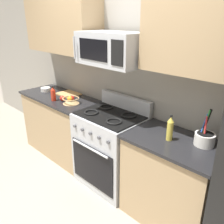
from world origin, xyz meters
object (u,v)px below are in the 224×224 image
object	(u,v)px
microwave	(112,49)
cutting_board	(68,94)
bottle_hot_sauce	(53,94)
bottle_oil	(170,129)
utensil_crock	(205,138)
prep_bowl	(46,89)
apple_loose	(62,98)
range_oven	(110,149)
fruit_basket	(71,100)

from	to	relation	value
microwave	cutting_board	xyz separation A→B (m)	(-1.00, 0.12, -0.74)
bottle_hot_sauce	bottle_oil	bearing A→B (deg)	4.20
utensil_crock	prep_bowl	world-z (taller)	utensil_crock
apple_loose	bottle_hot_sauce	bearing A→B (deg)	-142.40
microwave	bottle_hot_sauce	xyz separation A→B (m)	(-0.92, -0.18, -0.66)
apple_loose	bottle_hot_sauce	distance (m)	0.13
microwave	prep_bowl	distance (m)	1.56
microwave	utensil_crock	xyz separation A→B (m)	(1.06, 0.08, -0.68)
range_oven	bottle_hot_sauce	xyz separation A→B (m)	(-0.92, -0.16, 0.53)
bottle_oil	prep_bowl	distance (m)	2.17
apple_loose	microwave	bearing A→B (deg)	7.39
fruit_basket	prep_bowl	size ratio (longest dim) A/B	1.51
cutting_board	prep_bowl	distance (m)	0.41
cutting_board	microwave	bearing A→B (deg)	-6.68
apple_loose	cutting_board	world-z (taller)	apple_loose
microwave	apple_loose	xyz separation A→B (m)	(-0.82, -0.11, -0.71)
fruit_basket	bottle_oil	bearing A→B (deg)	1.32
range_oven	bottle_oil	distance (m)	0.96
fruit_basket	bottle_oil	xyz separation A→B (m)	(1.45, 0.03, 0.07)
range_oven	utensil_crock	world-z (taller)	utensil_crock
apple_loose	bottle_oil	xyz separation A→B (m)	(1.61, 0.05, 0.08)
range_oven	utensil_crock	distance (m)	1.18
utensil_crock	apple_loose	world-z (taller)	utensil_crock
utensil_crock	range_oven	bearing A→B (deg)	-174.20
microwave	bottle_oil	distance (m)	1.02
microwave	utensil_crock	distance (m)	1.26
cutting_board	bottle_oil	xyz separation A→B (m)	(1.79, -0.17, 0.11)
range_oven	utensil_crock	size ratio (longest dim) A/B	3.33
bottle_oil	bottle_hot_sauce	bearing A→B (deg)	-175.80
microwave	fruit_basket	bearing A→B (deg)	-172.33
fruit_basket	prep_bowl	xyz separation A→B (m)	(-0.73, 0.06, -0.02)
apple_loose	cutting_board	size ratio (longest dim) A/B	0.22
range_oven	bottle_hot_sauce	bearing A→B (deg)	-170.40
apple_loose	fruit_basket	bearing A→B (deg)	6.29
range_oven	microwave	world-z (taller)	microwave
fruit_basket	bottle_hot_sauce	xyz separation A→B (m)	(-0.26, -0.09, 0.05)
range_oven	cutting_board	distance (m)	1.10
apple_loose	cutting_board	distance (m)	0.28
utensil_crock	apple_loose	xyz separation A→B (m)	(-1.88, -0.19, -0.03)
range_oven	fruit_basket	bearing A→B (deg)	-174.51
prep_bowl	apple_loose	bearing A→B (deg)	-8.41
bottle_oil	prep_bowl	world-z (taller)	bottle_oil
bottle_hot_sauce	prep_bowl	xyz separation A→B (m)	(-0.46, 0.16, -0.06)
bottle_hot_sauce	range_oven	bearing A→B (deg)	9.60
utensil_crock	apple_loose	bearing A→B (deg)	-174.26
range_oven	prep_bowl	size ratio (longest dim) A/B	7.53
range_oven	apple_loose	bearing A→B (deg)	-174.34
utensil_crock	cutting_board	size ratio (longest dim) A/B	1.03
prep_bowl	bottle_hot_sauce	bearing A→B (deg)	-18.70
bottle_oil	bottle_hot_sauce	distance (m)	1.71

